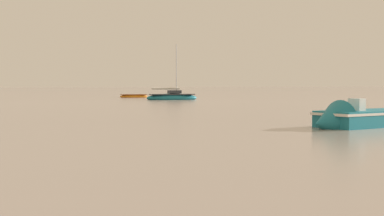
# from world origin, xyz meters

# --- Properties ---
(motorboat_moored_0) EXTENTS (7.05, 4.83, 2.29)m
(motorboat_moored_0) POSITION_xyz_m (22.40, 18.71, 0.31)
(motorboat_moored_0) COLOR #197084
(motorboat_moored_0) RESTS_ON ground
(rowboat_moored_3) EXTENTS (4.72, 2.04, 0.72)m
(rowboat_moored_3) POSITION_xyz_m (16.01, 83.40, 0.20)
(rowboat_moored_3) COLOR orange
(rowboat_moored_3) RESTS_ON ground
(sailboat_moored_0) EXTENTS (7.47, 3.18, 8.12)m
(sailboat_moored_0) POSITION_xyz_m (20.29, 69.08, 0.35)
(sailboat_moored_0) COLOR #197084
(sailboat_moored_0) RESTS_ON ground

